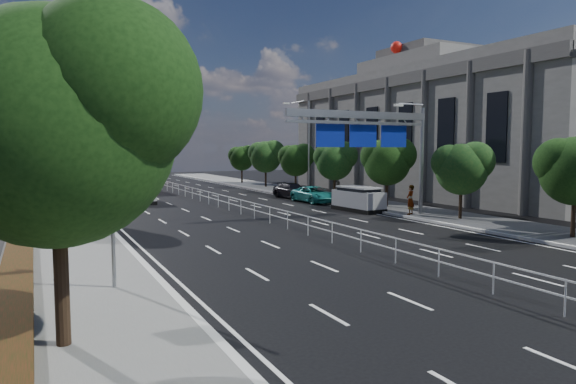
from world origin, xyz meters
TOP-DOWN VIEW (x-y plane):
  - ground at (0.00, 0.00)m, footprint 160.00×160.00m
  - sidewalk_near at (-11.50, 0.00)m, footprint 5.00×140.00m
  - sidewalk_far at (11.50, 0.00)m, footprint 5.00×140.00m
  - kerb_near at (-9.00, 0.00)m, footprint 0.25×140.00m
  - kerb_far at (9.00, 0.00)m, footprint 0.25×140.00m
  - median_fence at (0.00, 22.50)m, footprint 0.05×85.00m
  - hedge_near at (-13.30, 5.00)m, footprint 1.00×36.00m
  - toilet_sign at (-10.95, 0.00)m, footprint 1.62×0.18m
  - overhead_gantry at (6.74, 10.05)m, footprint 10.24×0.38m
  - streetlight_far at (10.50, 26.00)m, footprint 2.78×2.40m
  - civic_hall at (23.72, 22.00)m, footprint 14.40×36.00m
  - near_tree_big at (-12.13, -4.53)m, footprint 5.72×5.33m
  - near_tree_back at (-11.94, 17.97)m, footprint 4.84×4.51m
  - far_tree_c at (11.24, 6.98)m, footprint 3.52×3.28m
  - far_tree_d at (11.25, 14.48)m, footprint 3.85×3.59m
  - far_tree_e at (11.25, 21.98)m, footprint 3.63×3.38m
  - far_tree_f at (11.24, 29.48)m, footprint 3.52×3.28m
  - far_tree_g at (11.25, 36.98)m, footprint 3.96×3.69m
  - far_tree_h at (11.24, 44.48)m, footprint 3.41×3.18m
  - white_minivan at (-4.58, 26.59)m, footprint 2.14×4.30m
  - red_bus at (-3.78, 41.79)m, footprint 3.54×11.90m
  - near_car_silver at (-2.41, 40.84)m, footprint 2.23×4.50m
  - near_car_dark at (-7.97, 58.53)m, footprint 2.31×5.25m
  - silver_minivan at (8.30, 14.00)m, footprint 2.09×4.37m
  - parked_car_teal at (8.30, 20.49)m, footprint 2.38×4.90m
  - parked_car_dark at (8.30, 24.46)m, footprint 2.53×4.92m
  - pedestrian_a at (9.60, 9.85)m, footprint 0.86×0.75m
  - pedestrian_b at (12.98, 24.46)m, footprint 0.83×0.65m

SIDE VIEW (x-z plane):
  - ground at x=0.00m, z-range 0.00..0.00m
  - sidewalk_near at x=-11.50m, z-range 0.00..0.14m
  - sidewalk_far at x=11.50m, z-range 0.00..0.14m
  - kerb_near at x=-9.00m, z-range -0.01..0.15m
  - kerb_far at x=9.00m, z-range -0.01..0.15m
  - hedge_near at x=-13.30m, z-range 0.14..0.58m
  - median_fence at x=0.00m, z-range 0.01..1.04m
  - parked_car_teal at x=8.30m, z-range 0.00..1.34m
  - parked_car_dark at x=8.30m, z-range 0.00..1.37m
  - near_car_silver at x=-2.41m, z-range 0.00..1.47m
  - near_car_dark at x=-7.97m, z-range 0.00..1.68m
  - silver_minivan at x=8.30m, z-range -0.01..1.76m
  - white_minivan at x=-4.58m, z-range -0.02..1.79m
  - pedestrian_b at x=12.98m, z-range 0.14..1.84m
  - pedestrian_a at x=9.60m, z-range 0.14..2.11m
  - red_bus at x=-3.78m, z-range 0.07..3.59m
  - toilet_sign at x=-10.95m, z-range 0.77..5.11m
  - far_tree_h at x=11.24m, z-range 0.97..5.88m
  - far_tree_c at x=11.24m, z-range 0.95..5.90m
  - far_tree_f at x=11.24m, z-range 0.98..6.00m
  - far_tree_e at x=11.25m, z-range 0.99..6.12m
  - far_tree_d at x=11.25m, z-range 1.02..6.36m
  - far_tree_g at x=11.25m, z-range 1.03..6.48m
  - near_tree_back at x=-11.94m, z-range 1.27..7.96m
  - streetlight_far at x=10.50m, z-range 0.71..9.71m
  - near_tree_big at x=-12.13m, z-range 1.42..9.13m
  - overhead_gantry at x=6.74m, z-range 1.88..9.33m
  - civic_hall at x=23.72m, z-range -0.91..13.44m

